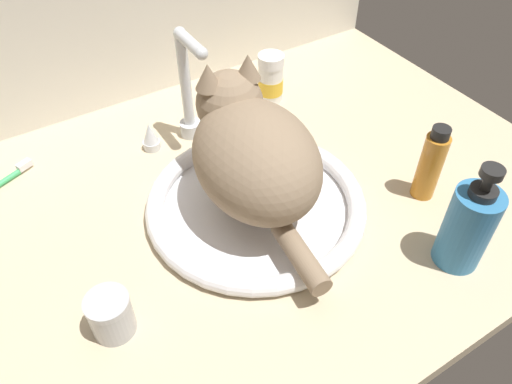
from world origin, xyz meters
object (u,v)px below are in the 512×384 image
at_px(pill_bottle, 271,79).
at_px(soap_pump_bottle, 468,227).
at_px(sink_basin, 256,204).
at_px(metal_jar, 111,315).
at_px(faucet, 189,99).
at_px(amber_bottle, 431,164).
at_px(cat, 251,149).

bearing_deg(pill_bottle, soap_pump_bottle, -89.50).
xyz_separation_m(sink_basin, pill_bottle, (0.20, 0.26, 0.03)).
distance_m(sink_basin, soap_pump_bottle, 0.32).
relative_size(sink_basin, metal_jar, 5.49).
distance_m(sink_basin, faucet, 0.24).
bearing_deg(amber_bottle, sink_basin, 155.70).
height_order(faucet, amber_bottle, faucet).
xyz_separation_m(faucet, metal_jar, (-0.27, -0.32, -0.05)).
bearing_deg(faucet, cat, -89.38).
xyz_separation_m(pill_bottle, metal_jar, (-0.47, -0.34, -0.01)).
height_order(cat, metal_jar, cat).
relative_size(amber_bottle, metal_jar, 2.12).
relative_size(faucet, cat, 0.60).
bearing_deg(sink_basin, pill_bottle, 52.75).
relative_size(soap_pump_bottle, pill_bottle, 1.77).
bearing_deg(pill_bottle, sink_basin, -127.25).
distance_m(soap_pump_bottle, metal_jar, 0.50).
xyz_separation_m(sink_basin, metal_jar, (-0.27, -0.09, 0.02)).
distance_m(sink_basin, pill_bottle, 0.32).
relative_size(faucet, soap_pump_bottle, 1.22).
height_order(cat, soap_pump_bottle, cat).
relative_size(pill_bottle, metal_jar, 1.56).
distance_m(cat, metal_jar, 0.31).
distance_m(cat, soap_pump_bottle, 0.33).
distance_m(pill_bottle, metal_jar, 0.58).
height_order(sink_basin, cat, cat).
bearing_deg(soap_pump_bottle, sink_basin, 129.45).
relative_size(sink_basin, faucet, 1.63).
relative_size(faucet, amber_bottle, 1.59).
bearing_deg(metal_jar, sink_basin, 17.44).
height_order(faucet, metal_jar, faucet).
distance_m(cat, pill_bottle, 0.31).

